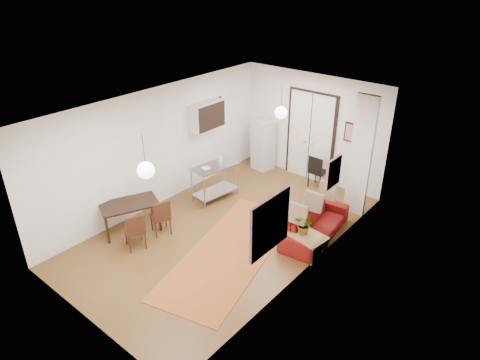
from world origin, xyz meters
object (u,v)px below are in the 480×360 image
Objects in this scene: dining_table at (129,206)px; sofa at (315,224)px; coffee_table at (302,235)px; kitchen_counter at (215,177)px; black_side_chair at (320,168)px; fridge at (263,145)px; dining_chair_near at (163,212)px; dining_chair_far at (137,226)px.

sofa is at bearing 36.24° from dining_table.
kitchen_counter is (-2.92, 0.53, 0.19)m from coffee_table.
sofa reaches higher than coffee_table.
sofa is 2.44m from black_side_chair.
black_side_chair is at bearing 61.11° from kitchen_counter.
fridge reaches higher than dining_chair_near.
coffee_table is (0.08, -0.65, 0.09)m from sofa.
sofa is at bearing 10.53° from kitchen_counter.
sofa is at bearing 158.72° from dining_chair_far.
dining_table is (-3.38, -1.76, 0.22)m from coffee_table.
fridge is 1.60× the size of black_side_chair.
dining_table reaches higher than sofa.
fridge is at bearing 4.70° from black_side_chair.
black_side_chair is (1.83, 0.09, -0.19)m from fridge.
kitchen_counter is 2.34m from dining_table.
sofa is 1.93× the size of coffee_table.
kitchen_counter is at bearing 169.73° from coffee_table.
dining_table is 1.56× the size of black_side_chair.
dining_table is at bearing -90.20° from dining_chair_far.
sofa is 4.10m from dining_table.
coffee_table is 1.25× the size of dining_chair_far.
black_side_chair is (1.56, 4.82, 0.04)m from dining_chair_far.
black_side_chair reaches higher than coffee_table.
dining_chair_far reaches higher than dining_table.
sofa is 2.86m from kitchen_counter.
fridge is at bearing 101.36° from kitchen_counter.
sofa is 1.44× the size of dining_table.
sofa is at bearing 150.19° from dining_chair_near.
fridge is at bearing -152.29° from dining_chair_near.
kitchen_counter is 2.19m from fridge.
black_side_chair reaches higher than dining_chair_far.
sofa is at bearing -26.68° from fridge.
dining_table is at bearing -93.24° from kitchen_counter.
fridge is 4.75m from dining_chair_far.
dining_chair_far is 0.93× the size of black_side_chair.
kitchen_counter is at bearing 86.03° from sofa.
coffee_table is 2.97m from kitchen_counter.
dining_chair_far is at bearing -24.05° from dining_table.
fridge is 4.49m from dining_table.
dining_table is 0.75m from dining_chair_near.
coffee_table is 4.09m from fridge.
coffee_table is at bearing -2.27° from kitchen_counter.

